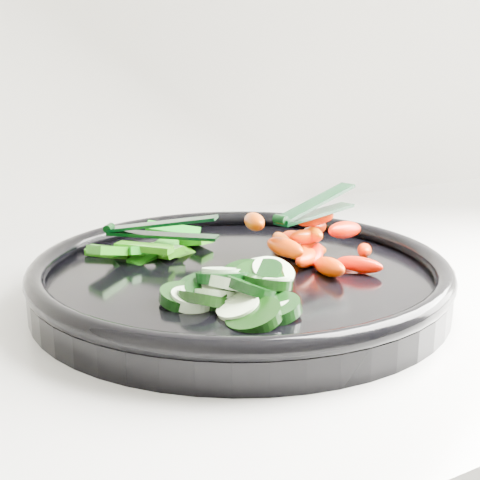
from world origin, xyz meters
TOP-DOWN VIEW (x-y plane):
  - veggie_tray at (-0.34, 1.68)m, footprint 0.38×0.38m
  - cucumber_pile at (-0.38, 1.62)m, footprint 0.13×0.14m
  - carrot_pile at (-0.26, 1.68)m, footprint 0.13×0.15m
  - pepper_pile at (-0.39, 1.77)m, footprint 0.14×0.09m
  - tong_carrot at (-0.26, 1.68)m, footprint 0.11×0.05m
  - tong_pepper at (-0.38, 1.77)m, footprint 0.09×0.09m

SIDE VIEW (x-z plane):
  - veggie_tray at x=-0.34m, z-range 0.93..0.97m
  - pepper_pile at x=-0.39m, z-range 0.94..0.98m
  - cucumber_pile at x=-0.38m, z-range 0.94..0.98m
  - carrot_pile at x=-0.26m, z-range 0.95..1.00m
  - tong_pepper at x=-0.38m, z-range 0.97..0.99m
  - tong_carrot at x=-0.26m, z-range 0.99..1.02m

